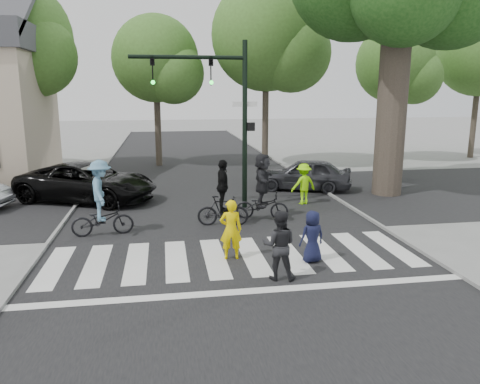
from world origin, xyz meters
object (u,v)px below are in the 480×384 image
(pedestrian_adult, at_px, (279,245))
(cyclist_right, at_px, (262,190))
(pedestrian_child, at_px, (312,237))
(car_suv, at_px, (87,182))
(car_grey, at_px, (304,174))
(cyclist_left, at_px, (101,203))
(pedestrian_woman, at_px, (231,230))
(traffic_signal, at_px, (221,101))
(cyclist_mid, at_px, (223,199))

(pedestrian_adult, bearing_deg, cyclist_right, -81.52)
(pedestrian_child, bearing_deg, car_suv, -61.30)
(cyclist_right, distance_m, car_grey, 5.19)
(cyclist_left, height_order, car_grey, cyclist_left)
(pedestrian_woman, relative_size, car_grey, 0.39)
(pedestrian_adult, distance_m, cyclist_left, 6.04)
(pedestrian_woman, height_order, pedestrian_adult, pedestrian_adult)
(traffic_signal, bearing_deg, cyclist_left, -145.70)
(traffic_signal, xyz_separation_m, pedestrian_adult, (0.46, -6.81, -3.08))
(cyclist_mid, xyz_separation_m, car_grey, (4.20, 4.92, -0.19))
(pedestrian_woman, bearing_deg, pedestrian_child, 168.45)
(pedestrian_child, distance_m, cyclist_right, 4.20)
(pedestrian_adult, xyz_separation_m, cyclist_left, (-4.42, 4.11, 0.18))
(pedestrian_child, relative_size, car_suv, 0.25)
(traffic_signal, bearing_deg, pedestrian_adult, -86.13)
(cyclist_left, distance_m, cyclist_right, 5.21)
(cyclist_left, distance_m, car_grey, 9.56)
(traffic_signal, relative_size, pedestrian_child, 4.47)
(traffic_signal, height_order, cyclist_right, traffic_signal)
(car_grey, bearing_deg, pedestrian_adult, 1.11)
(car_suv, bearing_deg, pedestrian_woman, -123.52)
(pedestrian_woman, xyz_separation_m, pedestrian_adult, (0.90, -1.49, 0.03))
(cyclist_mid, xyz_separation_m, cyclist_right, (1.41, 0.55, 0.12))
(pedestrian_child, relative_size, car_grey, 0.33)
(pedestrian_woman, distance_m, cyclist_mid, 3.07)
(traffic_signal, height_order, pedestrian_child, traffic_signal)
(pedestrian_woman, xyz_separation_m, pedestrian_child, (2.00, -0.54, -0.12))
(traffic_signal, xyz_separation_m, car_grey, (3.95, 2.66, -3.21))
(pedestrian_child, distance_m, cyclist_mid, 4.05)
(cyclist_left, bearing_deg, traffic_signal, 34.30)
(car_grey, bearing_deg, cyclist_mid, -19.22)
(cyclist_left, bearing_deg, pedestrian_child, -29.82)
(cyclist_right, bearing_deg, pedestrian_child, -84.38)
(pedestrian_child, xyz_separation_m, car_grey, (2.39, 8.53, 0.02))
(cyclist_mid, bearing_deg, cyclist_right, 21.52)
(traffic_signal, distance_m, cyclist_right, 3.55)
(traffic_signal, bearing_deg, pedestrian_child, -75.11)
(traffic_signal, height_order, car_grey, traffic_signal)
(cyclist_mid, relative_size, car_grey, 0.53)
(pedestrian_woman, relative_size, pedestrian_adult, 0.96)
(cyclist_left, bearing_deg, pedestrian_woman, -36.69)
(cyclist_left, relative_size, cyclist_right, 1.02)
(traffic_signal, xyz_separation_m, cyclist_mid, (-0.26, -2.25, -3.02))
(pedestrian_woman, bearing_deg, cyclist_mid, -89.81)
(pedestrian_child, relative_size, cyclist_right, 0.60)
(pedestrian_child, height_order, car_suv, car_suv)
(cyclist_right, bearing_deg, car_grey, 57.33)
(cyclist_mid, height_order, car_grey, cyclist_mid)
(cyclist_mid, distance_m, car_grey, 6.47)
(pedestrian_woman, distance_m, cyclist_right, 3.96)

